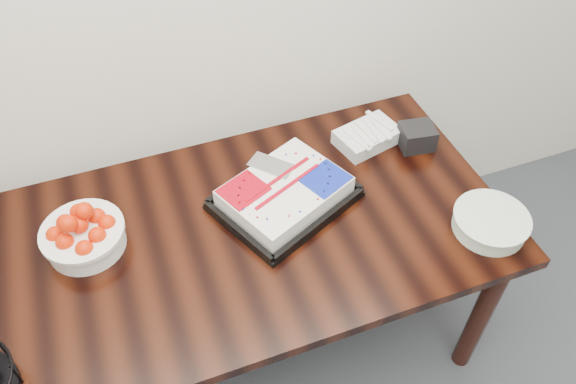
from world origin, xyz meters
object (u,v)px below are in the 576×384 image
object	(u,v)px
cake_tray	(285,194)
napkin_box	(417,137)
tangerine_bowl	(82,231)
table	(232,249)
plate_stack	(490,223)

from	to	relation	value
cake_tray	napkin_box	distance (m)	0.56
tangerine_bowl	napkin_box	distance (m)	1.20
table	napkin_box	world-z (taller)	napkin_box
cake_tray	plate_stack	world-z (taller)	cake_tray
napkin_box	plate_stack	bearing A→B (deg)	-86.75
tangerine_bowl	plate_stack	size ratio (longest dim) A/B	1.06
plate_stack	cake_tray	bearing A→B (deg)	149.53
plate_stack	napkin_box	world-z (taller)	napkin_box
tangerine_bowl	plate_stack	world-z (taller)	tangerine_bowl
plate_stack	napkin_box	distance (m)	0.44
cake_tray	napkin_box	size ratio (longest dim) A/B	4.42
tangerine_bowl	napkin_box	bearing A→B (deg)	2.45
cake_tray	plate_stack	distance (m)	0.67
cake_tray	tangerine_bowl	bearing A→B (deg)	176.06
cake_tray	table	bearing A→B (deg)	-163.01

